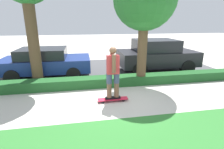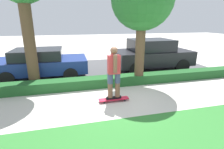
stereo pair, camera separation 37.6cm
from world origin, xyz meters
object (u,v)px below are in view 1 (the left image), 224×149
(skater_person, at_px, (113,72))
(tree_mid, at_px, (145,0))
(skateboard, at_px, (113,99))
(parked_car_middle, at_px, (156,55))
(parked_car_front, at_px, (46,62))

(skater_person, relative_size, tree_mid, 0.38)
(skateboard, height_order, skater_person, skater_person)
(skateboard, height_order, parked_car_middle, parked_car_middle)
(skateboard, bearing_deg, tree_mid, 44.06)
(parked_car_front, xyz_separation_m, parked_car_middle, (5.54, -0.04, 0.15))
(parked_car_front, distance_m, parked_car_middle, 5.54)
(skateboard, bearing_deg, skater_person, -90.00)
(skater_person, height_order, parked_car_front, skater_person)
(skater_person, relative_size, parked_car_middle, 0.43)
(skateboard, distance_m, tree_mid, 3.82)
(tree_mid, relative_size, parked_car_middle, 1.15)
(tree_mid, bearing_deg, parked_car_middle, 51.39)
(tree_mid, xyz_separation_m, parked_car_middle, (1.46, 1.83, -2.45))
(skater_person, xyz_separation_m, parked_car_front, (-2.62, 3.28, -0.29))
(parked_car_front, bearing_deg, skateboard, -50.46)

